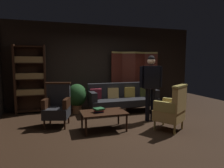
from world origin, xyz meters
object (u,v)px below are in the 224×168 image
(book_green_cloth, at_px, (99,109))
(armchair_wing_left, at_px, (57,106))
(standing_figure, at_px, (151,82))
(folding_screen, at_px, (134,78))
(bookshelf, at_px, (30,78))
(book_navy_cloth, at_px, (99,112))
(velvet_couch, at_px, (122,97))
(coffee_table, at_px, (104,114))
(armchair_gilt_accent, at_px, (172,109))
(potted_plant, at_px, (77,96))
(book_red_leather, at_px, (99,110))

(book_green_cloth, bearing_deg, armchair_wing_left, 143.13)
(book_green_cloth, bearing_deg, standing_figure, 11.87)
(book_green_cloth, bearing_deg, folding_screen, 50.05)
(bookshelf, distance_m, book_navy_cloth, 2.79)
(velvet_couch, xyz_separation_m, coffee_table, (-1.00, -1.45, -0.08))
(armchair_gilt_accent, xyz_separation_m, armchair_wing_left, (-2.43, 1.13, 0.00))
(potted_plant, bearing_deg, standing_figure, -38.98)
(folding_screen, height_order, book_red_leather, folding_screen)
(velvet_couch, bearing_deg, book_navy_cloth, -127.21)
(bookshelf, height_order, velvet_couch, bookshelf)
(coffee_table, height_order, armchair_gilt_accent, armchair_gilt_accent)
(coffee_table, relative_size, armchair_gilt_accent, 0.96)
(book_red_leather, bearing_deg, standing_figure, 11.87)
(bookshelf, xyz_separation_m, standing_figure, (3.04, -1.90, -0.04))
(bookshelf, height_order, book_navy_cloth, bookshelf)
(armchair_gilt_accent, distance_m, armchair_wing_left, 2.68)
(folding_screen, height_order, potted_plant, folding_screen)
(bookshelf, distance_m, coffee_table, 2.86)
(velvet_couch, xyz_separation_m, book_navy_cloth, (-1.11, -1.47, -0.02))
(folding_screen, distance_m, armchair_gilt_accent, 2.72)
(armchair_wing_left, relative_size, book_navy_cloth, 5.74)
(book_navy_cloth, bearing_deg, velvet_couch, 52.79)
(folding_screen, relative_size, book_navy_cloth, 10.48)
(book_red_leather, bearing_deg, armchair_wing_left, 143.13)
(book_green_cloth, bearing_deg, book_red_leather, -90.00)
(bookshelf, relative_size, coffee_table, 2.05)
(armchair_wing_left, height_order, book_green_cloth, armchair_wing_left)
(velvet_couch, relative_size, potted_plant, 2.39)
(coffee_table, bearing_deg, standing_figure, 12.10)
(armchair_gilt_accent, bearing_deg, bookshelf, 139.59)
(folding_screen, xyz_separation_m, book_navy_cloth, (-1.83, -2.19, -0.55))
(potted_plant, height_order, book_green_cloth, potted_plant)
(armchair_gilt_accent, distance_m, standing_figure, 0.95)
(book_red_leather, bearing_deg, velvet_couch, 52.79)
(standing_figure, distance_m, potted_plant, 2.27)
(velvet_couch, height_order, book_navy_cloth, velvet_couch)
(armchair_gilt_accent, relative_size, book_red_leather, 4.63)
(armchair_wing_left, height_order, standing_figure, standing_figure)
(standing_figure, xyz_separation_m, potted_plant, (-1.72, 1.39, -0.51))
(armchair_wing_left, distance_m, standing_figure, 2.41)
(folding_screen, xyz_separation_m, coffee_table, (-1.72, -2.17, -0.61))
(velvet_couch, height_order, potted_plant, potted_plant)
(armchair_gilt_accent, relative_size, standing_figure, 0.61)
(bookshelf, bearing_deg, standing_figure, -32.08)
(bookshelf, xyz_separation_m, coffee_table, (1.70, -2.19, -0.69))
(bookshelf, bearing_deg, folding_screen, -0.36)
(coffee_table, distance_m, book_red_leather, 0.14)
(folding_screen, relative_size, bookshelf, 0.93)
(bookshelf, distance_m, velvet_couch, 2.87)
(velvet_couch, xyz_separation_m, armchair_wing_left, (-1.99, -0.81, 0.03))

